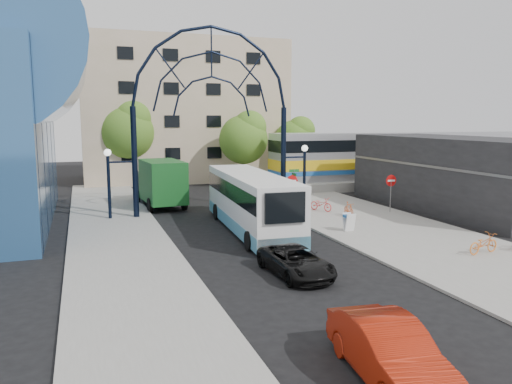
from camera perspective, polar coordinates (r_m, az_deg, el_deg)
name	(u,v)px	position (r m, az deg, el deg)	size (l,w,h in m)	color
ground	(301,275)	(20.43, 5.14, -9.45)	(120.00, 120.00, 0.00)	black
sidewalk_east	(407,236)	(27.71, 16.91, -4.88)	(8.00, 56.00, 0.12)	gray
plaza_west	(122,251)	(24.52, -15.02, -6.52)	(5.00, 50.00, 0.12)	gray
gateway_arch	(212,82)	(32.78, -5.07, 12.40)	(13.64, 0.44, 12.10)	black
stop_sign	(292,184)	(32.64, 4.15, 0.88)	(0.80, 0.07, 2.50)	slate
do_not_enter_sign	(391,184)	(33.91, 15.17, 0.86)	(0.76, 0.07, 2.48)	slate
street_name_sign	(294,181)	(33.33, 4.37, 1.27)	(0.70, 0.70, 2.80)	slate
sandwich_board	(349,220)	(27.89, 10.57, -3.14)	(0.55, 0.61, 0.99)	white
commercial_block_east	(453,174)	(36.90, 21.62, 1.97)	(6.00, 16.00, 5.00)	black
apartment_block	(181,111)	(53.62, -8.57, 9.10)	(20.00, 12.10, 14.00)	tan
train_platform	(397,181)	(48.98, 15.87, 1.21)	(32.00, 5.00, 0.80)	gray
train_car	(399,155)	(48.75, 15.98, 4.13)	(25.10, 3.05, 4.20)	#B7B7BC
tree_north_a	(245,137)	(45.90, -1.26, 6.33)	(4.48, 4.48, 7.00)	#382314
tree_north_b	(129,129)	(47.80, -14.36, 6.95)	(5.12, 5.12, 8.00)	#382314
tree_north_c	(296,139)	(49.93, 4.61, 6.10)	(4.16, 4.16, 6.50)	#382314
city_bus	(251,201)	(27.91, -0.60, -1.04)	(3.32, 11.80, 3.20)	white
green_truck	(160,183)	(36.26, -10.92, 1.00)	(2.97, 6.82, 3.36)	black
black_suv	(296,262)	(20.21, 4.58, -7.93)	(1.92, 4.16, 1.16)	black
red_sedan	(389,351)	(12.92, 14.99, -17.18)	(1.55, 4.44, 1.46)	#9B1C09
bike_near_a	(321,204)	(33.69, 7.45, -1.38)	(0.60, 1.72, 0.90)	#FF3333
bike_near_b	(349,209)	(32.03, 10.55, -1.96)	(0.42, 1.50, 0.90)	#CD5929
bike_far_a	(483,244)	(25.16, 24.54, -5.38)	(0.62, 1.78, 0.94)	orange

